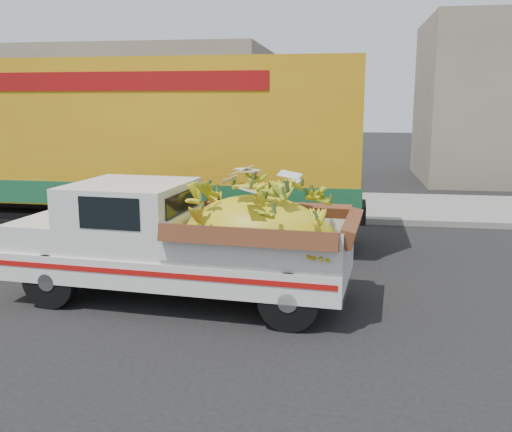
# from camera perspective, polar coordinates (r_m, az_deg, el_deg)

# --- Properties ---
(ground) EXTENTS (100.00, 100.00, 0.00)m
(ground) POSITION_cam_1_polar(r_m,az_deg,el_deg) (9.11, -19.11, -8.35)
(ground) COLOR black
(ground) RESTS_ON ground
(curb) EXTENTS (60.00, 0.25, 0.15)m
(curb) POSITION_cam_1_polar(r_m,az_deg,el_deg) (14.98, -7.37, 0.11)
(curb) COLOR gray
(curb) RESTS_ON ground
(sidewalk) EXTENTS (60.00, 4.00, 0.14)m
(sidewalk) POSITION_cam_1_polar(r_m,az_deg,el_deg) (16.97, -5.38, 1.46)
(sidewalk) COLOR gray
(sidewalk) RESTS_ON ground
(building_left) EXTENTS (18.00, 6.00, 5.00)m
(building_left) POSITION_cam_1_polar(r_m,az_deg,el_deg) (25.23, -20.14, 9.62)
(building_left) COLOR gray
(building_left) RESTS_ON ground
(pickup_truck) EXTENTS (5.21, 2.27, 1.78)m
(pickup_truck) POSITION_cam_1_polar(r_m,az_deg,el_deg) (8.52, -5.12, -2.41)
(pickup_truck) COLOR black
(pickup_truck) RESTS_ON ground
(semi_trailer) EXTENTS (12.02, 2.72, 3.80)m
(semi_trailer) POSITION_cam_1_polar(r_m,az_deg,el_deg) (12.92, -16.58, 7.11)
(semi_trailer) COLOR black
(semi_trailer) RESTS_ON ground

